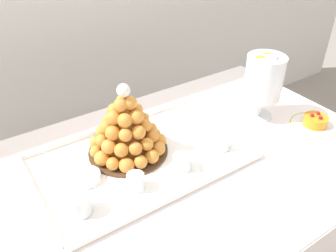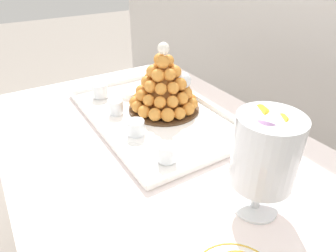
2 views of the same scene
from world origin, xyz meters
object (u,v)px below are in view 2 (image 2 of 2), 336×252
at_px(dessert_cup_left, 100,91).
at_px(macaron_goblet, 265,152).
at_px(dessert_cup_centre, 136,128).
at_px(creme_brulee_ramekin, 131,93).
at_px(dessert_cup_mid_right, 167,153).
at_px(wine_glass, 182,82).
at_px(croquembouche, 164,86).
at_px(dessert_cup_mid_left, 116,108).
at_px(serving_tray, 154,115).

relative_size(dessert_cup_left, macaron_goblet, 0.23).
bearing_deg(dessert_cup_centre, creme_brulee_ramekin, 157.21).
bearing_deg(macaron_goblet, dessert_cup_left, -173.31).
height_order(dessert_cup_mid_right, wine_glass, wine_glass).
distance_m(croquembouche, dessert_cup_left, 0.29).
relative_size(dessert_cup_left, wine_glass, 0.40).
bearing_deg(dessert_cup_mid_right, dessert_cup_left, -179.43).
height_order(dessert_cup_mid_left, dessert_cup_mid_right, same).
relative_size(serving_tray, dessert_cup_mid_left, 12.93).
bearing_deg(dessert_cup_left, wine_glass, 40.35).
bearing_deg(wine_glass, croquembouche, -116.03).
relative_size(dessert_cup_centre, wine_glass, 0.38).
relative_size(serving_tray, macaron_goblet, 2.55).
relative_size(dessert_cup_mid_left, creme_brulee_ramekin, 0.63).
distance_m(dessert_cup_mid_left, dessert_cup_mid_right, 0.34).
bearing_deg(dessert_cup_mid_left, macaron_goblet, 8.98).
relative_size(croquembouche, dessert_cup_centre, 4.53).
xyz_separation_m(dessert_cup_mid_left, dessert_cup_centre, (0.16, -0.00, -0.00)).
bearing_deg(dessert_cup_mid_right, dessert_cup_mid_left, -178.37).
relative_size(croquembouche, dessert_cup_left, 4.28).
distance_m(serving_tray, dessert_cup_left, 0.27).
bearing_deg(creme_brulee_ramekin, dessert_cup_centre, -22.79).
distance_m(croquembouche, dessert_cup_mid_left, 0.19).
bearing_deg(dessert_cup_left, macaron_goblet, 6.69).
bearing_deg(croquembouche, macaron_goblet, -7.61).
distance_m(dessert_cup_mid_left, dessert_cup_centre, 0.16).
bearing_deg(creme_brulee_ramekin, wine_glass, 30.03).
relative_size(dessert_cup_centre, dessert_cup_mid_right, 1.07).
height_order(serving_tray, wine_glass, wine_glass).
distance_m(dessert_cup_left, wine_glass, 0.35).
bearing_deg(serving_tray, macaron_goblet, -1.90).
bearing_deg(dessert_cup_mid_left, croquembouche, 69.30).
xyz_separation_m(dessert_cup_centre, macaron_goblet, (0.43, 0.10, 0.13)).
bearing_deg(dessert_cup_centre, dessert_cup_mid_left, 179.29).
xyz_separation_m(serving_tray, dessert_cup_mid_left, (-0.08, -0.11, 0.03)).
distance_m(dessert_cup_centre, wine_glass, 0.25).
relative_size(serving_tray, dessert_cup_mid_right, 12.41).
distance_m(dessert_cup_left, dessert_cup_centre, 0.33).
relative_size(dessert_cup_left, dessert_cup_centre, 1.06).
bearing_deg(dessert_cup_mid_right, dessert_cup_centre, -176.15).
bearing_deg(macaron_goblet, serving_tray, 178.10).
bearing_deg(dessert_cup_centre, croquembouche, 121.18).
height_order(creme_brulee_ramekin, macaron_goblet, macaron_goblet).
bearing_deg(serving_tray, dessert_cup_left, -156.82).
distance_m(dessert_cup_left, macaron_goblet, 0.78).
bearing_deg(serving_tray, dessert_cup_mid_left, -126.07).
height_order(dessert_cup_mid_left, dessert_cup_centre, dessert_cup_mid_left).
distance_m(serving_tray, croquembouche, 0.11).
height_order(dessert_cup_left, creme_brulee_ramekin, dessert_cup_left).
height_order(creme_brulee_ramekin, wine_glass, wine_glass).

